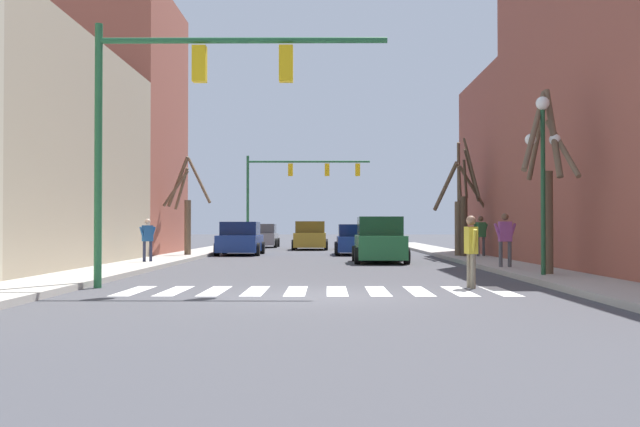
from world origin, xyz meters
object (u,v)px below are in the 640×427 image
traffic_signal_near (183,95)px  pedestrian_crossing_street (148,236)px  car_parked_right_mid (263,236)px  car_driving_away_lane (385,237)px  street_tree_right_near (458,208)px  car_driving_toward_lane (380,242)px  street_tree_left_near (186,208)px  street_tree_left_far (466,209)px  car_parked_right_far (240,239)px  car_parked_left_mid (356,240)px  car_at_intersection (310,236)px  pedestrian_on_right_sidewalk (481,232)px  street_tree_right_mid (547,184)px  pedestrian_waiting_at_curb (471,245)px  street_lamp_right_corner (543,149)px  pedestrian_near_right_corner (505,235)px  traffic_signal_far (294,178)px

traffic_signal_near → pedestrian_crossing_street: size_ratio=4.37×
traffic_signal_near → car_parked_right_mid: 34.25m
car_driving_away_lane → street_tree_right_near: bearing=-173.5°
car_driving_toward_lane → street_tree_left_near: bearing=62.6°
street_tree_left_far → street_tree_right_near: bearing=105.4°
car_driving_away_lane → car_parked_right_far: bearing=146.6°
traffic_signal_near → car_parked_left_mid: size_ratio=1.53×
car_driving_away_lane → car_at_intersection: bearing=128.0°
pedestrian_on_right_sidewalk → car_at_intersection: bearing=95.3°
street_tree_left_near → car_parked_left_mid: bearing=26.8°
street_tree_left_far → car_at_intersection: bearing=117.2°
pedestrian_on_right_sidewalk → street_tree_right_mid: street_tree_right_mid is taller
pedestrian_waiting_at_curb → street_tree_right_near: (2.49, 16.00, 1.26)m
traffic_signal_near → car_driving_toward_lane: size_ratio=1.65×
traffic_signal_near → car_parked_left_mid: traffic_signal_near is taller
car_parked_right_mid → street_tree_right_mid: 32.86m
car_driving_away_lane → pedestrian_crossing_street: 25.18m
pedestrian_on_right_sidewalk → street_tree_left_far: bearing=160.7°
car_driving_toward_lane → car_driving_away_lane: size_ratio=0.91×
street_tree_right_near → car_parked_left_mid: bearing=133.5°
street_tree_right_mid → car_driving_toward_lane: bearing=112.4°
car_at_intersection → pedestrian_crossing_street: 19.83m
pedestrian_on_right_sidewalk → street_lamp_right_corner: bearing=-118.4°
car_driving_toward_lane → car_parked_right_mid: (-6.48, 21.81, -0.08)m
car_parked_right_mid → street_tree_left_near: size_ratio=0.93×
pedestrian_on_right_sidewalk → pedestrian_crossing_street: bearing=177.8°
street_lamp_right_corner → street_tree_left_near: street_lamp_right_corner is taller
car_driving_away_lane → pedestrian_on_right_sidewalk: (2.79, -17.59, 0.45)m
car_driving_toward_lane → car_driving_away_lane: (1.83, 20.63, -0.11)m
pedestrian_crossing_street → pedestrian_waiting_at_curb: bearing=90.9°
traffic_signal_near → street_tree_right_near: (9.19, 16.03, -2.23)m
car_parked_right_mid → car_driving_toward_lane: bearing=-163.5°
street_tree_right_near → car_driving_toward_lane: bearing=-134.5°
car_driving_away_lane → pedestrian_waiting_at_curb: pedestrian_waiting_at_curb is taller
street_lamp_right_corner → car_at_intersection: (-6.76, 26.46, -2.67)m
car_parked_right_mid → pedestrian_crossing_street: 24.18m
car_parked_left_mid → pedestrian_on_right_sidewalk: bearing=-135.7°
car_parked_right_far → pedestrian_crossing_street: 10.57m
pedestrian_on_right_sidewalk → street_tree_left_far: 1.20m
street_lamp_right_corner → pedestrian_on_right_sidewalk: (0.97, 12.73, -2.31)m
car_parked_right_far → pedestrian_crossing_street: size_ratio=2.92×
street_lamp_right_corner → pedestrian_near_right_corner: (-0.10, 3.83, -2.33)m
car_at_intersection → car_parked_right_far: size_ratio=1.03×
pedestrian_waiting_at_curb → street_tree_right_mid: (2.60, 2.87, 1.57)m
car_parked_right_far → pedestrian_on_right_sidewalk: size_ratio=2.63×
traffic_signal_far → pedestrian_near_right_corner: bearing=-73.6°
car_driving_away_lane → car_parked_right_far: size_ratio=0.99×
pedestrian_near_right_corner → street_tree_right_near: street_tree_right_near is taller
traffic_signal_far → street_tree_right_mid: (8.13, -30.06, -2.10)m
street_tree_right_near → street_lamp_right_corner: bearing=-90.4°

